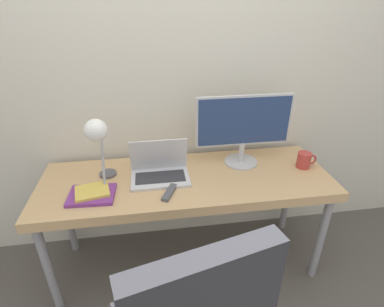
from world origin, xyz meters
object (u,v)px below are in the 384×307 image
at_px(laptop, 160,170).
at_px(book_stack, 92,194).
at_px(mug, 304,160).
at_px(desk_lamp, 97,136).
at_px(monitor, 244,126).

bearing_deg(laptop, book_stack, -159.80).
distance_m(book_stack, mug, 1.33).
bearing_deg(book_stack, desk_lamp, 46.16).
xyz_separation_m(monitor, mug, (0.39, -0.12, -0.21)).
xyz_separation_m(book_stack, mug, (1.32, 0.13, 0.04)).
height_order(monitor, mug, monitor).
relative_size(laptop, monitor, 0.57).
xyz_separation_m(monitor, book_stack, (-0.94, -0.25, -0.25)).
bearing_deg(book_stack, monitor, 14.99).
height_order(desk_lamp, book_stack, desk_lamp).
relative_size(laptop, desk_lamp, 0.81).
bearing_deg(desk_lamp, book_stack, -133.84).
xyz_separation_m(desk_lamp, mug, (1.26, 0.06, -0.28)).
height_order(laptop, monitor, monitor).
distance_m(desk_lamp, mug, 1.29).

